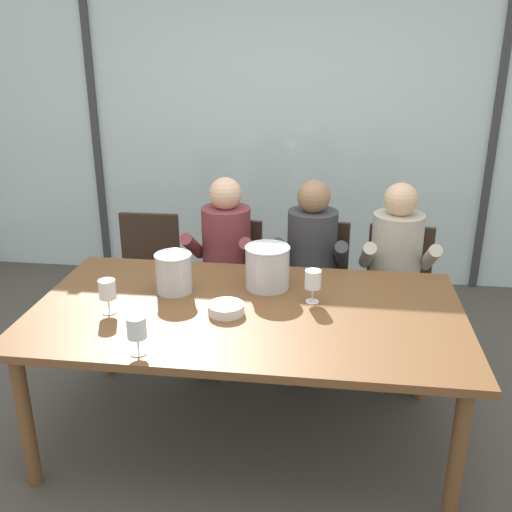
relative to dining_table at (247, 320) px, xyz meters
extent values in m
plane|color=#4C4742|center=(0.00, 1.00, -0.70)|extent=(14.00, 14.00, 0.00)
cube|color=silver|center=(0.00, 2.29, 0.60)|extent=(7.36, 0.03, 2.60)
cube|color=#38383D|center=(-1.66, 2.27, 0.60)|extent=(0.06, 0.06, 2.60)
cube|color=#38383D|center=(1.66, 2.27, 0.60)|extent=(0.06, 0.06, 2.60)
cube|color=#386633|center=(0.00, 6.23, 0.29)|extent=(13.36, 2.40, 1.99)
cube|color=brown|center=(0.00, 0.00, 0.05)|extent=(2.16, 1.19, 0.04)
cylinder|color=brown|center=(-0.98, -0.49, -0.34)|extent=(0.07, 0.07, 0.73)
cylinder|color=brown|center=(0.98, -0.49, -0.34)|extent=(0.07, 0.07, 0.73)
cylinder|color=brown|center=(-0.98, 0.49, -0.34)|extent=(0.07, 0.07, 0.73)
cylinder|color=brown|center=(0.98, 0.49, -0.34)|extent=(0.07, 0.07, 0.73)
cube|color=#332319|center=(-0.86, 0.94, -0.24)|extent=(0.45, 0.45, 0.03)
cube|color=#332319|center=(-0.86, 1.14, -0.02)|extent=(0.42, 0.05, 0.42)
cylinder|color=#332319|center=(-1.04, 0.75, -0.48)|extent=(0.04, 0.04, 0.45)
cylinder|color=#332319|center=(-0.66, 0.76, -0.48)|extent=(0.04, 0.04, 0.45)
cylinder|color=#332319|center=(-1.05, 1.13, -0.48)|extent=(0.04, 0.04, 0.45)
cylinder|color=#332319|center=(-0.67, 1.14, -0.48)|extent=(0.04, 0.04, 0.45)
cube|color=#332319|center=(-0.29, 0.89, -0.24)|extent=(0.49, 0.49, 0.03)
cube|color=#332319|center=(-0.26, 1.09, -0.02)|extent=(0.42, 0.08, 0.42)
cylinder|color=#332319|center=(-0.50, 0.73, -0.48)|extent=(0.04, 0.04, 0.45)
cylinder|color=#332319|center=(-0.12, 0.68, -0.48)|extent=(0.04, 0.04, 0.45)
cylinder|color=#332319|center=(-0.45, 1.10, -0.48)|extent=(0.04, 0.04, 0.45)
cylinder|color=#332319|center=(-0.08, 1.06, -0.48)|extent=(0.04, 0.04, 0.45)
cube|color=#332319|center=(0.30, 0.93, -0.24)|extent=(0.49, 0.49, 0.03)
cube|color=#332319|center=(0.32, 1.13, -0.02)|extent=(0.42, 0.09, 0.42)
cylinder|color=#332319|center=(0.08, 0.77, -0.48)|extent=(0.04, 0.04, 0.45)
cylinder|color=#332319|center=(0.46, 0.72, -0.48)|extent=(0.04, 0.04, 0.45)
cylinder|color=#332319|center=(0.13, 1.14, -0.48)|extent=(0.04, 0.04, 0.45)
cylinder|color=#332319|center=(0.51, 1.09, -0.48)|extent=(0.04, 0.04, 0.45)
cube|color=#332319|center=(0.85, 0.89, -0.24)|extent=(0.48, 0.48, 0.03)
cube|color=#332319|center=(0.86, 1.08, -0.02)|extent=(0.42, 0.07, 0.42)
cylinder|color=#332319|center=(0.64, 0.71, -0.48)|extent=(0.04, 0.04, 0.45)
cylinder|color=#332319|center=(1.02, 0.68, -0.48)|extent=(0.04, 0.04, 0.45)
cylinder|color=#332319|center=(0.67, 1.09, -0.48)|extent=(0.04, 0.04, 0.45)
cylinder|color=#332319|center=(1.05, 1.06, -0.48)|extent=(0.04, 0.04, 0.45)
cylinder|color=brown|center=(-0.28, 0.94, 0.05)|extent=(0.35, 0.35, 0.52)
sphere|color=#DBAD89|center=(-0.28, 0.94, 0.40)|extent=(0.21, 0.21, 0.21)
cube|color=#47423D|center=(-0.38, 0.75, -0.21)|extent=(0.16, 0.41, 0.13)
cube|color=#47423D|center=(-0.20, 0.74, -0.21)|extent=(0.16, 0.41, 0.13)
cylinder|color=#47423D|center=(-0.40, 0.55, -0.46)|extent=(0.10, 0.10, 0.47)
cylinder|color=#47423D|center=(-0.22, 0.54, -0.46)|extent=(0.10, 0.10, 0.47)
cylinder|color=brown|center=(-0.48, 0.84, 0.08)|extent=(0.11, 0.33, 0.26)
cylinder|color=brown|center=(-0.10, 0.81, 0.08)|extent=(0.11, 0.33, 0.26)
cylinder|color=#38383D|center=(0.29, 0.94, 0.05)|extent=(0.33, 0.33, 0.52)
sphere|color=#936B4C|center=(0.29, 0.94, 0.40)|extent=(0.21, 0.21, 0.21)
cube|color=#47423D|center=(0.19, 0.75, -0.21)|extent=(0.14, 0.40, 0.13)
cube|color=#47423D|center=(0.37, 0.74, -0.21)|extent=(0.14, 0.40, 0.13)
cylinder|color=#47423D|center=(0.19, 0.55, -0.46)|extent=(0.10, 0.10, 0.47)
cylinder|color=#47423D|center=(0.37, 0.54, -0.46)|extent=(0.10, 0.10, 0.47)
cylinder|color=#38383D|center=(0.09, 0.83, 0.08)|extent=(0.09, 0.33, 0.26)
cylinder|color=#38383D|center=(0.47, 0.82, 0.08)|extent=(0.09, 0.33, 0.26)
cylinder|color=#B7AD9E|center=(0.82, 0.94, 0.05)|extent=(0.33, 0.33, 0.52)
sphere|color=#DBAD89|center=(0.82, 0.94, 0.40)|extent=(0.21, 0.21, 0.21)
cube|color=#47423D|center=(0.74, 0.74, -0.21)|extent=(0.14, 0.40, 0.13)
cube|color=#47423D|center=(0.92, 0.75, -0.21)|extent=(0.14, 0.40, 0.13)
cylinder|color=#47423D|center=(0.74, 0.54, -0.46)|extent=(0.10, 0.10, 0.47)
cylinder|color=#47423D|center=(0.92, 0.55, -0.46)|extent=(0.10, 0.10, 0.47)
cylinder|color=#B7AD9E|center=(0.63, 0.82, 0.08)|extent=(0.09, 0.33, 0.26)
cylinder|color=#B7AD9E|center=(1.01, 0.83, 0.08)|extent=(0.09, 0.33, 0.26)
cylinder|color=#B7B7BC|center=(0.07, 0.28, 0.18)|extent=(0.24, 0.24, 0.23)
torus|color=silver|center=(0.07, 0.28, 0.30)|extent=(0.24, 0.24, 0.01)
cylinder|color=#B7B7BC|center=(-0.41, 0.16, 0.17)|extent=(0.19, 0.19, 0.21)
torus|color=silver|center=(-0.41, 0.16, 0.27)|extent=(0.20, 0.20, 0.01)
cylinder|color=silver|center=(-0.09, -0.07, 0.09)|extent=(0.18, 0.18, 0.05)
cylinder|color=silver|center=(-0.40, -0.50, 0.07)|extent=(0.07, 0.07, 0.00)
cylinder|color=silver|center=(-0.40, -0.50, 0.11)|extent=(0.01, 0.01, 0.07)
cylinder|color=silver|center=(-0.40, -0.50, 0.19)|extent=(0.08, 0.08, 0.09)
cylinder|color=maroon|center=(-0.40, -0.50, 0.17)|extent=(0.07, 0.07, 0.04)
cylinder|color=silver|center=(-0.67, -0.13, 0.07)|extent=(0.07, 0.07, 0.00)
cylinder|color=silver|center=(-0.67, -0.13, 0.11)|extent=(0.01, 0.01, 0.07)
cylinder|color=silver|center=(-0.67, -0.13, 0.19)|extent=(0.08, 0.08, 0.09)
cylinder|color=maroon|center=(-0.67, -0.13, 0.17)|extent=(0.07, 0.07, 0.04)
cylinder|color=silver|center=(0.32, 0.12, 0.07)|extent=(0.07, 0.07, 0.00)
cylinder|color=silver|center=(0.32, 0.12, 0.11)|extent=(0.01, 0.01, 0.07)
cylinder|color=silver|center=(0.32, 0.12, 0.19)|extent=(0.08, 0.08, 0.09)
cylinder|color=#560C1E|center=(0.32, 0.12, 0.17)|extent=(0.07, 0.07, 0.04)
camera|label=1|loc=(0.39, -2.60, 1.35)|focal=40.83mm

